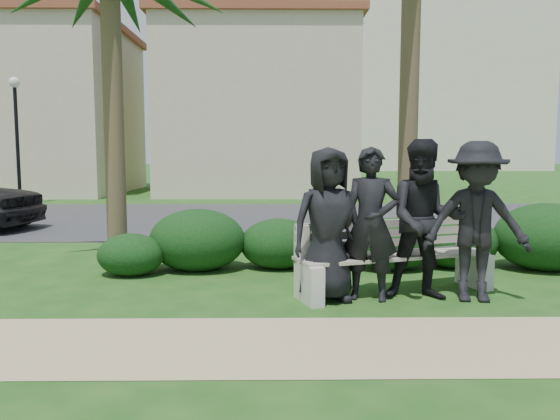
# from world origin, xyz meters

# --- Properties ---
(ground) EXTENTS (160.00, 160.00, 0.00)m
(ground) POSITION_xyz_m (0.00, 0.00, 0.00)
(ground) COLOR #174915
(ground) RESTS_ON ground
(footpath) EXTENTS (30.00, 1.60, 0.01)m
(footpath) POSITION_xyz_m (0.00, -1.80, 0.00)
(footpath) COLOR tan
(footpath) RESTS_ON ground
(asphalt_street) EXTENTS (160.00, 8.00, 0.01)m
(asphalt_street) POSITION_xyz_m (0.00, 8.00, 0.00)
(asphalt_street) COLOR #2D2D30
(asphalt_street) RESTS_ON ground
(stucco_bldg_left) EXTENTS (10.40, 8.40, 7.30)m
(stucco_bldg_left) POSITION_xyz_m (-12.00, 18.00, 3.66)
(stucco_bldg_left) COLOR beige
(stucco_bldg_left) RESTS_ON ground
(stucco_bldg_right) EXTENTS (8.40, 8.40, 7.30)m
(stucco_bldg_right) POSITION_xyz_m (-1.00, 18.00, 3.66)
(stucco_bldg_right) COLOR beige
(stucco_bldg_right) RESTS_ON ground
(hotel_tower) EXTENTS (26.00, 18.00, 37.30)m
(hotel_tower) POSITION_xyz_m (14.00, 55.00, 13.41)
(hotel_tower) COLOR #F4E6CC
(hotel_tower) RESTS_ON ground
(street_lamp) EXTENTS (0.36, 0.36, 4.29)m
(street_lamp) POSITION_xyz_m (-9.00, 12.00, 2.94)
(street_lamp) COLOR black
(street_lamp) RESTS_ON ground
(park_bench) EXTENTS (2.69, 1.33, 0.88)m
(park_bench) POSITION_xyz_m (1.20, 0.05, 0.40)
(park_bench) COLOR #AEA392
(park_bench) RESTS_ON ground
(man_a) EXTENTS (1.02, 0.81, 1.84)m
(man_a) POSITION_xyz_m (0.31, -0.28, 0.92)
(man_a) COLOR black
(man_a) RESTS_ON ground
(man_b) EXTENTS (0.76, 0.60, 1.84)m
(man_b) POSITION_xyz_m (0.82, -0.24, 0.92)
(man_b) COLOR black
(man_b) RESTS_ON ground
(man_c) EXTENTS (1.01, 0.82, 1.93)m
(man_c) POSITION_xyz_m (1.48, -0.23, 0.97)
(man_c) COLOR black
(man_c) RESTS_ON ground
(man_d) EXTENTS (1.32, 0.88, 1.91)m
(man_d) POSITION_xyz_m (2.06, -0.32, 0.95)
(man_d) COLOR black
(man_d) RESTS_ON ground
(hedge_a) EXTENTS (0.96, 0.79, 0.63)m
(hedge_a) POSITION_xyz_m (-2.41, 1.13, 0.31)
(hedge_a) COLOR black
(hedge_a) RESTS_ON ground
(hedge_b) EXTENTS (1.46, 1.21, 0.95)m
(hedge_b) POSITION_xyz_m (-1.49, 1.51, 0.48)
(hedge_b) COLOR black
(hedge_b) RESTS_ON ground
(hedge_c) EXTENTS (1.21, 1.00, 0.79)m
(hedge_c) POSITION_xyz_m (-0.25, 1.62, 0.39)
(hedge_c) COLOR black
(hedge_c) RESTS_ON ground
(hedge_d) EXTENTS (1.24, 1.02, 0.81)m
(hedge_d) POSITION_xyz_m (1.46, 1.50, 0.40)
(hedge_d) COLOR black
(hedge_d) RESTS_ON ground
(hedge_e) EXTENTS (1.27, 1.05, 0.83)m
(hedge_e) POSITION_xyz_m (2.51, 1.63, 0.41)
(hedge_e) COLOR black
(hedge_e) RESTS_ON ground
(hedge_f) EXTENTS (1.60, 1.32, 1.04)m
(hedge_f) POSITION_xyz_m (3.83, 1.47, 0.52)
(hedge_f) COLOR black
(hedge_f) RESTS_ON ground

